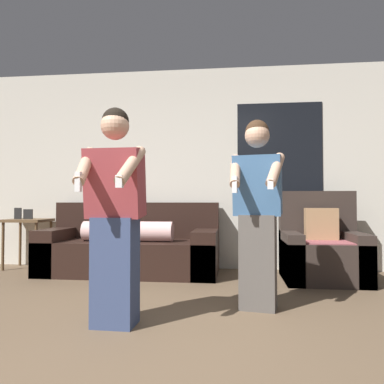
% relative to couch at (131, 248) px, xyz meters
% --- Properties ---
extents(ground_plane, '(14.00, 14.00, 0.00)m').
position_rel_couch_xyz_m(ground_plane, '(0.71, -2.74, -0.31)').
color(ground_plane, brown).
extents(wall_back, '(6.18, 0.07, 2.70)m').
position_rel_couch_xyz_m(wall_back, '(0.73, 0.47, 1.04)').
color(wall_back, beige).
rests_on(wall_back, ground_plane).
extents(couch, '(2.17, 0.88, 0.88)m').
position_rel_couch_xyz_m(couch, '(0.00, 0.00, 0.00)').
color(couch, black).
rests_on(couch, ground_plane).
extents(armchair, '(0.88, 0.82, 1.02)m').
position_rel_couch_xyz_m(armchair, '(2.27, -0.16, 0.03)').
color(armchair, '#332823').
rests_on(armchair, ground_plane).
extents(side_table, '(0.53, 0.47, 0.81)m').
position_rel_couch_xyz_m(side_table, '(-1.48, 0.17, 0.25)').
color(side_table, brown).
rests_on(side_table, ground_plane).
extents(person_left, '(0.46, 0.48, 1.57)m').
position_rel_couch_xyz_m(person_left, '(0.44, -1.97, 0.48)').
color(person_left, '#384770').
rests_on(person_left, ground_plane).
extents(person_right, '(0.46, 0.52, 1.58)m').
position_rel_couch_xyz_m(person_right, '(1.48, -1.41, 0.49)').
color(person_right, '#56514C').
rests_on(person_right, ground_plane).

